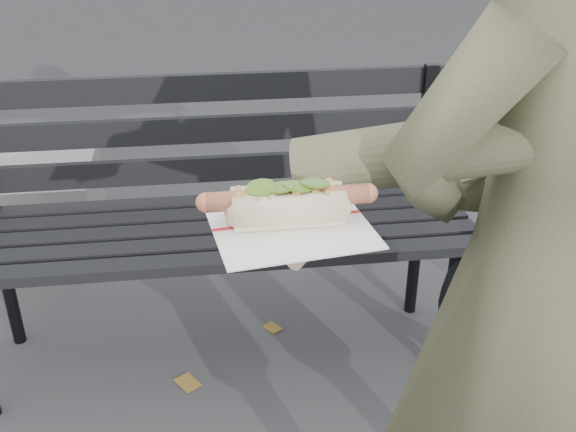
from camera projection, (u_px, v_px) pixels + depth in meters
name	position (u px, v px, depth m)	size (l,w,h in m)	color
park_bench	(209.00, 202.00, 1.99)	(1.50, 0.44, 0.88)	black
person	(541.00, 290.00, 1.07)	(0.59, 0.39, 1.62)	#45442E
held_hotdog	(430.00, 162.00, 0.90)	(0.64, 0.31, 0.20)	#45442E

